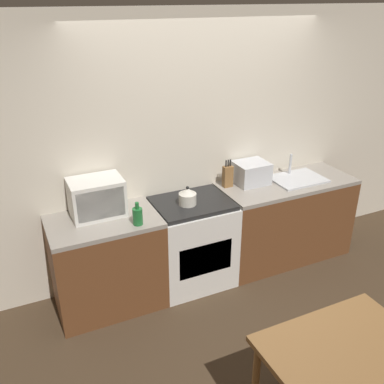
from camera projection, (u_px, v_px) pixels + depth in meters
ground_plane at (255, 322)px, 3.86m from camera, size 16.00×16.00×0.00m
wall_back at (200, 147)px, 4.26m from camera, size 10.00×0.06×2.60m
counter_left_run at (107, 263)px, 3.91m from camera, size 0.97×0.62×0.90m
counter_right_run at (283, 219)px, 4.67m from camera, size 1.46×0.62×0.90m
stove_range at (192, 242)px, 4.24m from camera, size 0.75×0.62×0.90m
kettle at (188, 197)px, 3.97m from camera, size 0.17×0.17×0.18m
microwave at (97, 197)px, 3.75m from camera, size 0.46×0.33×0.34m
bottle at (138, 216)px, 3.62m from camera, size 0.09×0.09×0.21m
knife_block at (228, 176)px, 4.32m from camera, size 0.10×0.06×0.29m
toaster_oven at (251, 173)px, 4.41m from camera, size 0.34×0.29×0.22m
sink_basin at (297, 178)px, 4.53m from camera, size 0.55×0.41×0.24m
dining_table at (346, 361)px, 2.63m from camera, size 1.00×0.73×0.73m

